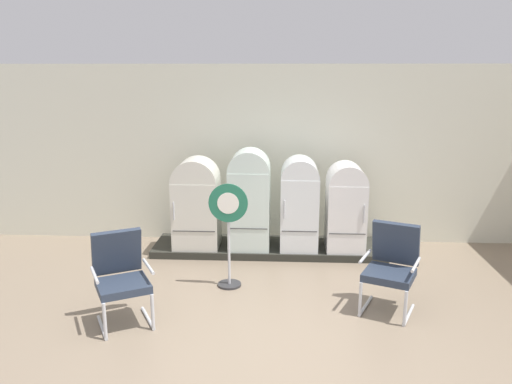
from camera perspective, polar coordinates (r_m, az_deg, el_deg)
ground at (r=5.58m, az=0.47°, el=-17.65°), size 12.00×10.00×0.05m
back_wall at (r=8.54m, az=1.61°, el=4.33°), size 11.76×0.12×2.96m
display_plinth at (r=8.28m, az=1.43°, el=-6.24°), size 3.69×0.95×0.11m
refrigerator_0 at (r=8.03m, az=-6.72°, el=-1.00°), size 0.71×0.62×1.42m
refrigerator_1 at (r=7.92m, az=-0.75°, el=-0.48°), size 0.64×0.64×1.56m
refrigerator_2 at (r=7.94m, az=4.88°, el=-0.96°), size 0.58×0.69×1.44m
refrigerator_3 at (r=8.00m, az=10.04°, el=-1.35°), size 0.59×0.67×1.36m
armchair_left at (r=6.10m, az=-14.95°, el=-8.80°), size 0.81×0.84×1.07m
armchair_right at (r=6.40m, az=14.97°, el=-7.72°), size 0.79×0.83×1.07m
sign_stand at (r=6.76m, az=-3.08°, el=-4.74°), size 0.52×0.32×1.43m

